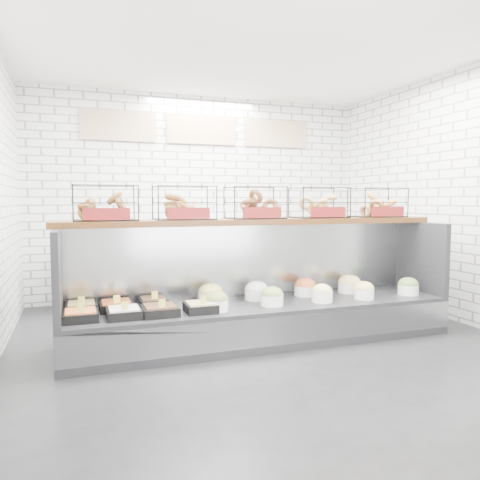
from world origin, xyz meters
name	(u,v)px	position (x,y,z in m)	size (l,w,h in m)	color
ground	(274,349)	(0.00, 0.00, 0.00)	(5.50, 5.50, 0.00)	black
room_shell	(252,144)	(0.00, 0.60, 2.06)	(5.02, 5.51, 3.01)	silver
display_case	(259,308)	(-0.02, 0.34, 0.33)	(4.00, 0.90, 1.20)	black
bagel_shelf	(255,207)	(0.00, 0.52, 1.38)	(4.10, 0.50, 0.40)	#3A1E0C
prep_counter	(208,268)	(0.00, 2.43, 0.47)	(4.00, 0.60, 1.20)	#93969B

